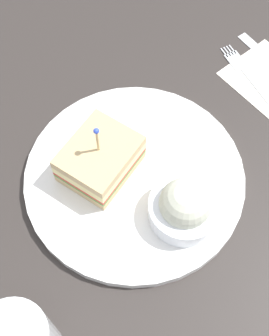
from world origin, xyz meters
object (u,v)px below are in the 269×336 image
(coleslaw_bowl, at_px, (185,206))
(fork, at_px, (242,68))
(plate, at_px, (135,178))
(knife, at_px, (267,57))
(sandwich_half_center, at_px, (100,159))

(coleslaw_bowl, relative_size, fork, 0.71)
(fork, bearing_deg, coleslaw_bowl, 124.82)
(plate, relative_size, knife, 2.16)
(plate, height_order, fork, plate)
(plate, distance_m, coleslaw_bowl, 0.09)
(coleslaw_bowl, bearing_deg, sandwich_half_center, 25.42)
(coleslaw_bowl, distance_m, fork, 0.26)
(plate, height_order, coleslaw_bowl, coleslaw_bowl)
(coleslaw_bowl, bearing_deg, fork, -55.18)
(knife, bearing_deg, coleslaw_bowl, 119.20)
(sandwich_half_center, bearing_deg, plate, -136.54)
(fork, height_order, knife, same)
(fork, xyz_separation_m, knife, (-0.00, -0.05, 0.00))
(plate, bearing_deg, fork, -73.05)
(sandwich_half_center, bearing_deg, coleslaw_bowl, -154.58)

